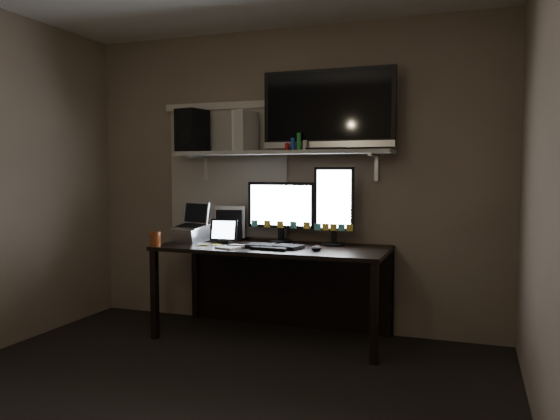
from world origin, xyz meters
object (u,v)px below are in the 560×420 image
at_px(laptop, 191,223).
at_px(monitor_landscape, 281,212).
at_px(monitor_portrait, 334,206).
at_px(game_console, 246,131).
at_px(tv, 328,110).
at_px(desk, 278,266).
at_px(tablet, 224,231).
at_px(cup, 156,239).
at_px(keyboard, 274,246).
at_px(speaker, 192,131).
at_px(mouse, 316,248).

bearing_deg(laptop, monitor_landscape, 34.33).
relative_size(monitor_portrait, game_console, 1.92).
height_order(laptop, tv, tv).
height_order(desk, monitor_portrait, monitor_portrait).
relative_size(monitor_portrait, tablet, 2.75).
bearing_deg(cup, laptop, 70.32).
bearing_deg(monitor_portrait, keyboard, -148.11).
xyz_separation_m(tablet, cup, (-0.44, -0.33, -0.04)).
height_order(tablet, cup, tablet).
bearing_deg(monitor_portrait, tv, 153.13).
bearing_deg(desk, tv, 13.47).
height_order(monitor_landscape, laptop, monitor_landscape).
distance_m(keyboard, cup, 0.93).
bearing_deg(cup, speaker, 84.25).
relative_size(tablet, game_console, 0.70).
bearing_deg(monitor_landscape, desk, -81.62).
bearing_deg(speaker, game_console, 8.83).
distance_m(laptop, cup, 0.38).
height_order(desk, keyboard, keyboard).
relative_size(mouse, tablet, 0.47).
bearing_deg(tv, cup, -156.34).
height_order(monitor_landscape, monitor_portrait, monitor_portrait).
bearing_deg(monitor_portrait, mouse, -102.60).
distance_m(mouse, tablet, 0.83).
distance_m(monitor_portrait, tablet, 0.91).
xyz_separation_m(monitor_landscape, game_console, (-0.29, -0.07, 0.66)).
relative_size(laptop, speaker, 0.88).
bearing_deg(monitor_portrait, speaker, 175.86).
bearing_deg(laptop, cup, -92.22).
xyz_separation_m(monitor_portrait, laptop, (-1.18, -0.17, -0.16)).
height_order(monitor_landscape, cup, monitor_landscape).
bearing_deg(keyboard, tablet, 172.17).
bearing_deg(keyboard, tv, 47.06).
bearing_deg(tv, laptop, -169.80).
height_order(monitor_portrait, mouse, monitor_portrait).
distance_m(monitor_portrait, speaker, 1.39).
height_order(game_console, speaker, speaker).
bearing_deg(speaker, tablet, -14.47).
bearing_deg(mouse, monitor_landscape, 141.14).
relative_size(monitor_portrait, mouse, 5.85).
xyz_separation_m(cup, tv, (1.24, 0.54, 1.01)).
distance_m(tablet, tv, 1.27).
relative_size(monitor_landscape, tv, 0.55).
bearing_deg(game_console, monitor_landscape, 23.77).
height_order(monitor_landscape, game_console, game_console).
xyz_separation_m(tablet, game_console, (0.12, 0.16, 0.81)).
distance_m(desk, tv, 1.31).
distance_m(monitor_landscape, game_console, 0.72).
bearing_deg(desk, game_console, 170.77).
height_order(mouse, tablet, tablet).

